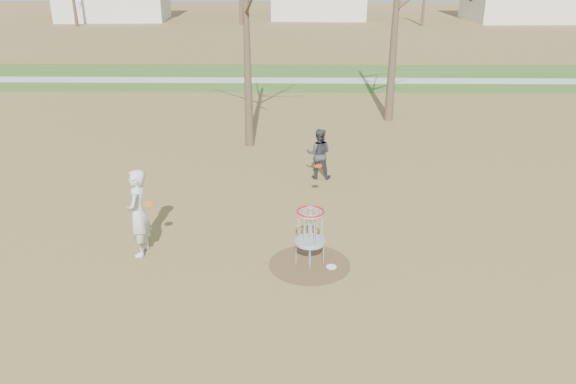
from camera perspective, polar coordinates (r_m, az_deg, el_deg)
The scene contains 9 objects.
ground at distance 12.45m, azimuth 2.20°, elevation -7.37°, with size 160.00×160.00×0.00m, color brown.
green_band at distance 32.38m, azimuth 1.50°, elevation 11.60°, with size 160.00×8.00×0.01m, color #2D5119.
footpath at distance 31.40m, azimuth 1.51°, elevation 11.27°, with size 160.00×1.50×0.01m, color #9E9E99.
dirt_circle at distance 12.45m, azimuth 2.20°, elevation -7.35°, with size 1.80×1.80×0.01m, color #47331E.
player_standing at distance 12.88m, azimuth -14.98°, elevation -2.07°, with size 0.74×0.48×2.02m, color silver.
player_throwing at distance 16.99m, azimuth 3.16°, elevation 3.92°, with size 0.75×0.59×1.55m, color #2E3033.
disc_grounded at distance 12.35m, azimuth 4.43°, elevation -7.59°, with size 0.22×0.22×0.02m, color white.
discs_in_play at distance 13.56m, azimuth -4.37°, elevation 0.99°, with size 4.01×2.91×0.12m.
disc_golf_basket at distance 12.02m, azimuth 2.27°, elevation -3.59°, with size 0.64×0.64×1.35m.
Camera 1 is at (-0.29, -10.77, 6.24)m, focal length 35.00 mm.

